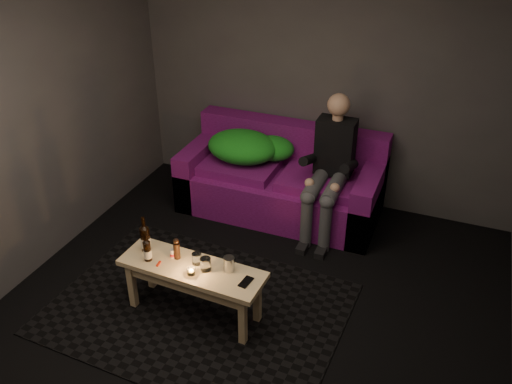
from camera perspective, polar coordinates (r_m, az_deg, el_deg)
floor at (r=4.40m, az=-1.84°, el=-14.17°), size 4.50×4.50×0.00m
room at (r=3.85m, az=0.58°, el=8.34°), size 4.50×4.50×4.50m
rug at (r=4.59m, az=-6.13°, el=-12.07°), size 2.40×1.79×0.01m
sofa at (r=5.66m, az=2.75°, el=1.06°), size 2.03×0.91×0.87m
green_blanket at (r=5.62m, az=-0.84°, el=4.77°), size 0.89×0.61×0.30m
person at (r=5.21m, az=7.79°, el=2.85°), size 0.37×0.84×1.36m
coffee_table at (r=4.30m, az=-6.72°, el=-8.69°), size 1.18×0.42×0.48m
beer_bottle_a at (r=4.41m, az=-11.59°, el=-4.80°), size 0.08×0.08×0.31m
beer_bottle_b at (r=4.32m, az=-11.37°, el=-6.04°), size 0.06×0.06×0.25m
salt_shaker at (r=4.34m, az=-8.80°, el=-6.43°), size 0.04×0.04×0.08m
pepper_mill at (r=4.31m, az=-8.33°, el=-6.15°), size 0.06×0.06×0.14m
tumbler_back at (r=4.25m, az=-6.25°, el=-6.97°), size 0.08×0.08×0.09m
tealight at (r=4.16m, az=-6.85°, el=-8.31°), size 0.06×0.06×0.05m
tumbler_front at (r=4.18m, az=-5.34°, el=-7.58°), size 0.10×0.10×0.11m
steel_cup at (r=4.16m, az=-2.86°, el=-7.57°), size 0.11×0.11×0.12m
smartphone at (r=4.07m, az=-1.06°, el=-9.45°), size 0.09×0.14×0.01m
red_lighter at (r=4.31m, az=-10.22°, el=-7.44°), size 0.03×0.07×0.01m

